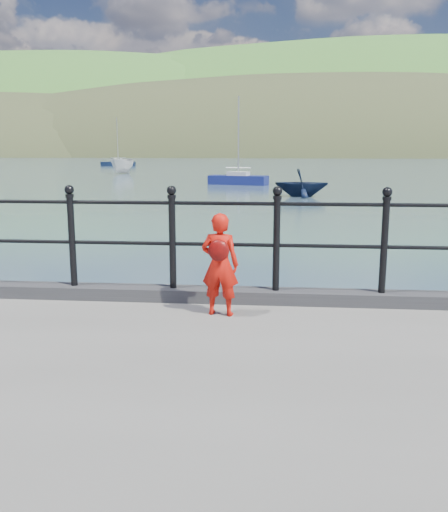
# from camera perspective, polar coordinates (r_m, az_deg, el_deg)

# --- Properties ---
(ground) EXTENTS (600.00, 600.00, 0.00)m
(ground) POSITION_cam_1_polar(r_m,az_deg,el_deg) (6.85, 0.12, -12.49)
(ground) COLOR #2D4251
(ground) RESTS_ON ground
(kerb) EXTENTS (60.00, 0.30, 0.15)m
(kerb) POSITION_cam_1_polar(r_m,az_deg,el_deg) (6.35, 0.00, -4.12)
(kerb) COLOR #28282B
(kerb) RESTS_ON quay
(railing) EXTENTS (18.11, 0.11, 1.20)m
(railing) POSITION_cam_1_polar(r_m,az_deg,el_deg) (6.19, 0.00, 2.58)
(railing) COLOR black
(railing) RESTS_ON kerb
(far_shore) EXTENTS (830.00, 200.00, 156.00)m
(far_shore) POSITION_cam_1_polar(r_m,az_deg,el_deg) (249.84, 14.01, 5.10)
(far_shore) COLOR #333A21
(far_shore) RESTS_ON ground
(child) EXTENTS (0.43, 0.34, 1.10)m
(child) POSITION_cam_1_polar(r_m,az_deg,el_deg) (5.73, -0.44, -0.83)
(child) COLOR red
(child) RESTS_ON quay
(launch_white) EXTENTS (2.29, 4.84, 1.80)m
(launch_white) POSITION_cam_1_polar(r_m,az_deg,el_deg) (61.49, -10.63, 9.34)
(launch_white) COLOR silver
(launch_white) RESTS_ON ground
(launch_navy) EXTENTS (3.12, 2.71, 1.60)m
(launch_navy) POSITION_cam_1_polar(r_m,az_deg,el_deg) (31.98, 8.16, 7.63)
(launch_navy) COLOR black
(launch_navy) RESTS_ON ground
(sailboat_port) EXTENTS (4.78, 2.61, 6.82)m
(sailboat_port) POSITION_cam_1_polar(r_m,az_deg,el_deg) (42.36, 1.51, 7.98)
(sailboat_port) COLOR navy
(sailboat_port) RESTS_ON ground
(sailboat_left) EXTENTS (5.51, 2.35, 7.70)m
(sailboat_left) POSITION_cam_1_polar(r_m,az_deg,el_deg) (88.58, -11.06, 9.49)
(sailboat_left) COLOR black
(sailboat_left) RESTS_ON ground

